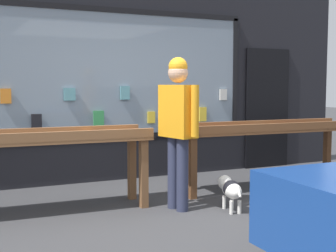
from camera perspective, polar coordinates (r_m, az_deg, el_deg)
name	(u,v)px	position (r m, az deg, el deg)	size (l,w,h in m)	color
ground_plane	(196,217)	(5.33, 3.42, -10.98)	(40.00, 40.00, 0.00)	#38383A
shopfront_facade	(122,73)	(7.31, -5.62, 6.39)	(8.13, 0.29, 3.31)	black
display_table_left	(30,147)	(5.51, -16.49, -2.42)	(2.79, 0.74, 0.96)	brown
display_table_right	(267,135)	(6.81, 11.98, -1.04)	(2.79, 0.72, 0.94)	brown
person_browsing	(178,120)	(5.44, 1.23, 0.75)	(0.32, 0.68, 1.79)	#2D334C
small_dog	(231,189)	(5.57, 7.65, -7.62)	(0.28, 0.61, 0.38)	white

